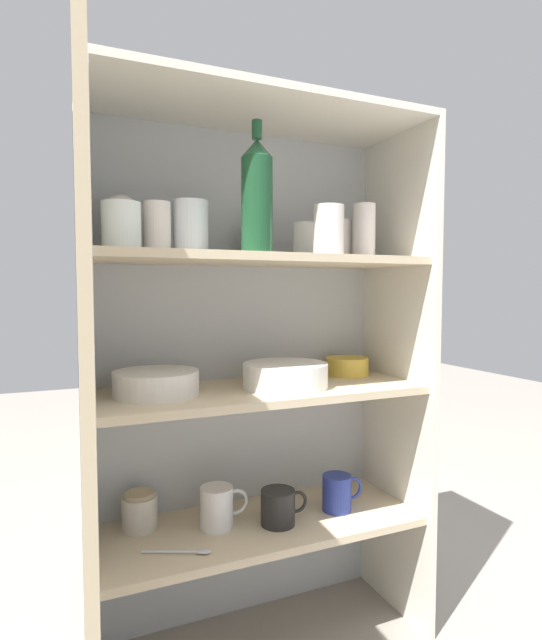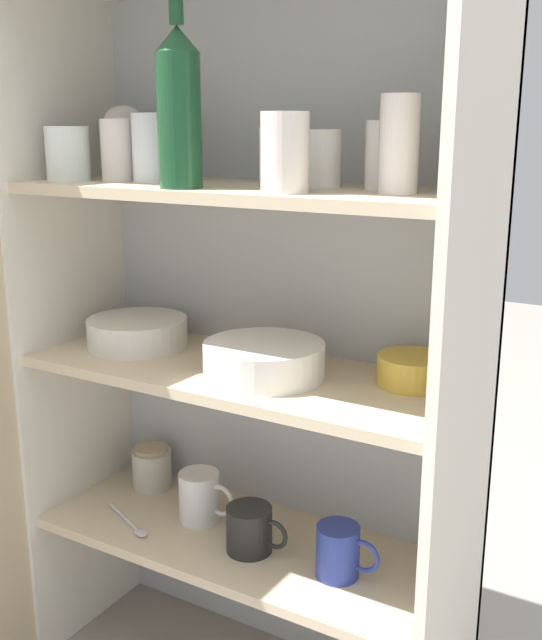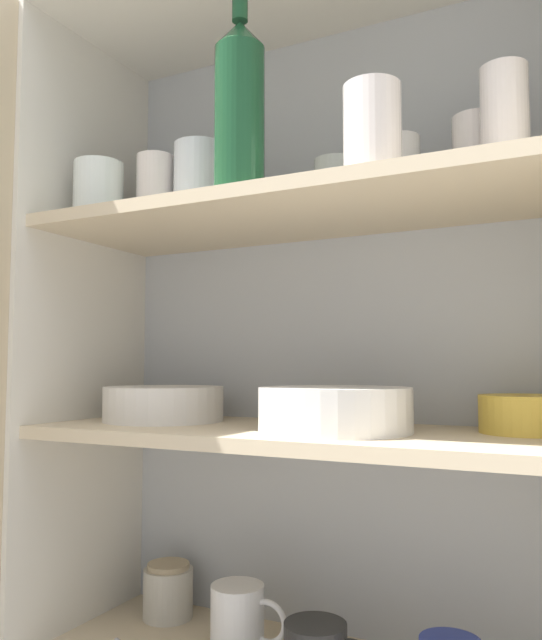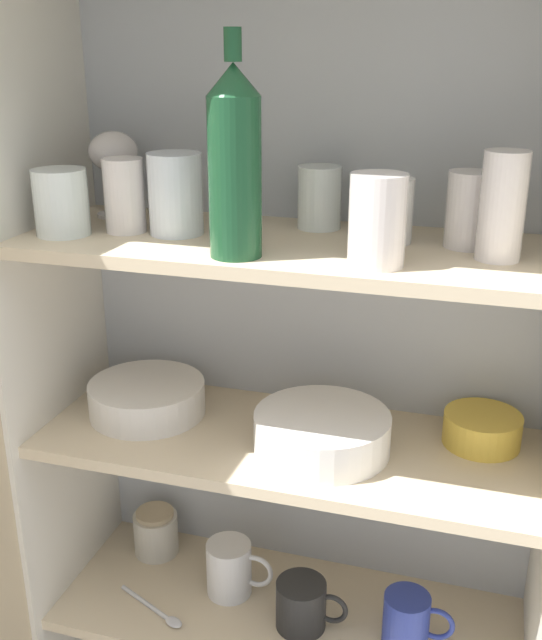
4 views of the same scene
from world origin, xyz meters
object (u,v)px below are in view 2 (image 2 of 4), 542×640
at_px(coffee_mug_primary, 200,497).
at_px(storage_jar, 152,467).
at_px(wine_bottle, 179,107).
at_px(plate_stack_white, 264,360).
at_px(serving_bowl_small, 413,368).
at_px(mixing_bowl_large, 138,331).

bearing_deg(coffee_mug_primary, storage_jar, 159.42).
bearing_deg(storage_jar, wine_bottle, -36.81).
height_order(wine_bottle, plate_stack_white, wine_bottle).
bearing_deg(serving_bowl_small, mixing_bowl_large, -174.03).
xyz_separation_m(plate_stack_white, serving_bowl_small, (0.24, 0.09, -0.00)).
distance_m(mixing_bowl_large, storage_jar, 0.35).
xyz_separation_m(wine_bottle, coffee_mug_primary, (-0.06, 0.12, -0.77)).
xyz_separation_m(serving_bowl_small, coffee_mug_primary, (-0.42, -0.06, -0.33)).
bearing_deg(serving_bowl_small, coffee_mug_primary, -171.61).
relative_size(coffee_mug_primary, storage_jar, 1.35).
distance_m(wine_bottle, plate_stack_white, 0.46).
xyz_separation_m(mixing_bowl_large, serving_bowl_small, (0.57, 0.06, -0.00)).
distance_m(mixing_bowl_large, coffee_mug_primary, 0.36).
distance_m(wine_bottle, serving_bowl_small, 0.59).
relative_size(plate_stack_white, serving_bowl_small, 1.74).
xyz_separation_m(wine_bottle, plate_stack_white, (0.11, 0.08, -0.44)).
bearing_deg(storage_jar, plate_stack_white, -15.93).
bearing_deg(mixing_bowl_large, storage_jar, 116.95).
bearing_deg(mixing_bowl_large, wine_bottle, -29.00).
height_order(wine_bottle, storage_jar, wine_bottle).
relative_size(mixing_bowl_large, serving_bowl_small, 1.62).
relative_size(mixing_bowl_large, coffee_mug_primary, 1.59).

